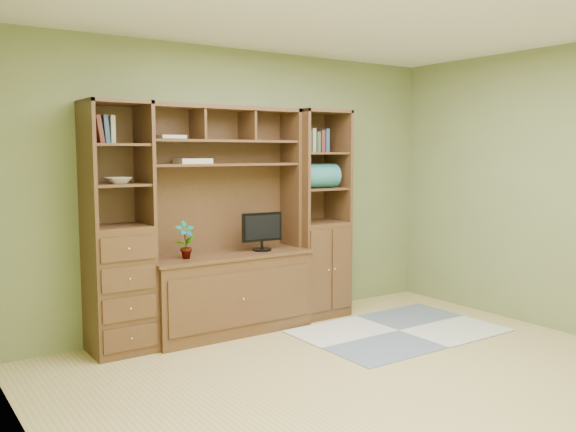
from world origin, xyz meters
TOP-DOWN VIEW (x-y plane):
  - room at (0.00, 0.00)m, footprint 4.60×4.10m
  - center_hutch at (-0.28, 1.73)m, footprint 1.54×0.53m
  - left_tower at (-1.28, 1.77)m, footprint 0.50×0.45m
  - right_tower at (0.74, 1.77)m, footprint 0.55×0.45m
  - rug at (1.01, 0.87)m, footprint 1.79×1.20m
  - monitor at (0.05, 1.70)m, footprint 0.41×0.21m
  - orchid at (-0.72, 1.70)m, footprint 0.17×0.12m
  - magazines at (-0.58, 1.82)m, footprint 0.29×0.21m
  - bowl at (-1.27, 1.77)m, footprint 0.20×0.20m
  - blanket_teal at (0.71, 1.73)m, footprint 0.41×0.24m
  - blanket_red at (0.83, 1.85)m, footprint 0.33×0.18m

SIDE VIEW (x-z plane):
  - rug at x=1.01m, z-range 0.00..0.01m
  - orchid at x=-0.72m, z-range 0.73..1.06m
  - monitor at x=0.05m, z-range 0.73..1.22m
  - center_hutch at x=-0.28m, z-range 0.00..2.05m
  - left_tower at x=-1.28m, z-range 0.00..2.05m
  - right_tower at x=0.74m, z-range 0.00..2.05m
  - room at x=0.00m, z-range -0.02..2.62m
  - blanket_red at x=0.83m, z-range 1.29..1.47m
  - blanket_teal at x=0.71m, z-range 1.29..1.53m
  - bowl at x=-1.27m, z-range 1.39..1.44m
  - magazines at x=-0.58m, z-range 1.54..1.59m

